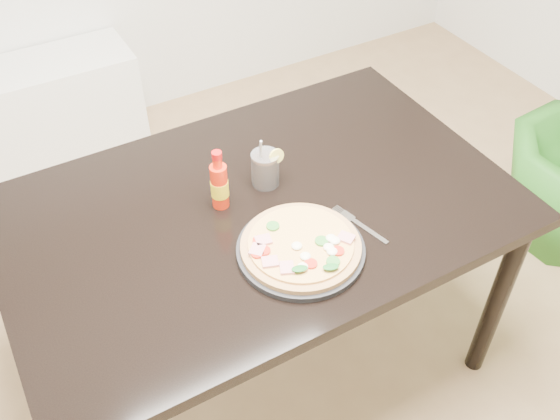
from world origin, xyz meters
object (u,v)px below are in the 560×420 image
pizza (301,246)px  cola_cup (265,169)px  fork (358,224)px  hot_sauce_bottle (219,185)px  dining_table (259,226)px  plate (301,250)px

pizza → cola_cup: 0.29m
fork → pizza: bearing=169.9°
pizza → hot_sauce_bottle: (-0.10, 0.26, 0.05)m
fork → dining_table: bearing=120.7°
dining_table → hot_sauce_bottle: (-0.09, 0.05, 0.16)m
plate → cola_cup: 0.29m
hot_sauce_bottle → fork: size_ratio=0.99×
dining_table → hot_sauce_bottle: bearing=150.0°
dining_table → plate: 0.23m
hot_sauce_bottle → pizza: bearing=-69.4°
dining_table → plate: size_ratio=4.25×
dining_table → plate: (0.01, -0.21, 0.09)m
pizza → fork: pizza is taller
cola_cup → pizza: bearing=-100.4°
dining_table → pizza: size_ratio=4.55×
plate → pizza: size_ratio=1.07×
pizza → cola_cup: size_ratio=1.77×
cola_cup → fork: bearing=-63.6°
fork → plate: bearing=169.1°
hot_sauce_bottle → fork: bearing=-41.3°
plate → pizza: bearing=-113.3°
plate → pizza: (-0.00, -0.00, 0.02)m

